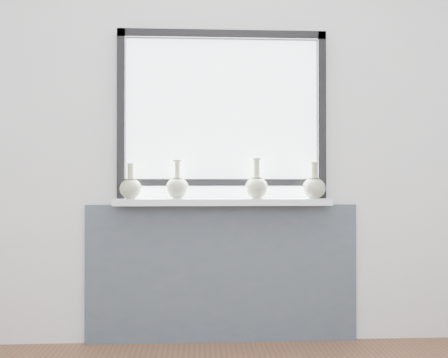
{
  "coord_description": "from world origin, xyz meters",
  "views": [
    {
      "loc": [
        -0.14,
        -1.35,
        0.99
      ],
      "look_at": [
        0.0,
        1.55,
        1.02
      ],
      "focal_mm": 40.0,
      "sensor_mm": 36.0,
      "label": 1
    }
  ],
  "objects_px": {
    "windowsill": "(223,202)",
    "vase_a": "(131,187)",
    "vase_b": "(177,186)",
    "vase_c": "(257,186)",
    "vase_d": "(314,187)"
  },
  "relations": [
    {
      "from": "windowsill",
      "to": "vase_a",
      "type": "distance_m",
      "value": 0.56
    },
    {
      "from": "vase_b",
      "to": "vase_c",
      "type": "height_order",
      "value": "vase_c"
    },
    {
      "from": "vase_a",
      "to": "vase_d",
      "type": "xyz_separation_m",
      "value": [
        1.12,
        0.0,
        0.0
      ]
    },
    {
      "from": "vase_b",
      "to": "vase_d",
      "type": "bearing_deg",
      "value": -1.79
    },
    {
      "from": "vase_c",
      "to": "vase_a",
      "type": "bearing_deg",
      "value": -178.64
    },
    {
      "from": "windowsill",
      "to": "vase_d",
      "type": "height_order",
      "value": "vase_d"
    },
    {
      "from": "windowsill",
      "to": "vase_b",
      "type": "relative_size",
      "value": 5.54
    },
    {
      "from": "windowsill",
      "to": "vase_d",
      "type": "relative_size",
      "value": 5.84
    },
    {
      "from": "vase_a",
      "to": "vase_d",
      "type": "relative_size",
      "value": 0.95
    },
    {
      "from": "vase_a",
      "to": "vase_d",
      "type": "distance_m",
      "value": 1.12
    },
    {
      "from": "vase_a",
      "to": "vase_c",
      "type": "bearing_deg",
      "value": 1.36
    },
    {
      "from": "vase_b",
      "to": "vase_a",
      "type": "bearing_deg",
      "value": -174.1
    },
    {
      "from": "windowsill",
      "to": "vase_c",
      "type": "relative_size",
      "value": 5.29
    },
    {
      "from": "vase_d",
      "to": "vase_a",
      "type": "bearing_deg",
      "value": -179.86
    },
    {
      "from": "windowsill",
      "to": "vase_b",
      "type": "height_order",
      "value": "vase_b"
    }
  ]
}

